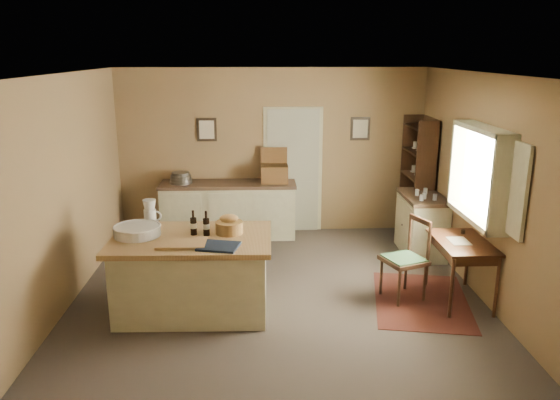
# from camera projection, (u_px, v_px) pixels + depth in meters

# --- Properties ---
(ground) EXTENTS (5.00, 5.00, 0.00)m
(ground) POSITION_uv_depth(u_px,v_px,m) (277.00, 291.00, 6.92)
(ground) COLOR #4B4039
(ground) RESTS_ON ground
(wall_back) EXTENTS (5.00, 0.10, 2.70)m
(wall_back) POSITION_uv_depth(u_px,v_px,m) (272.00, 152.00, 8.97)
(wall_back) COLOR olive
(wall_back) RESTS_ON ground
(wall_front) EXTENTS (5.00, 0.10, 2.70)m
(wall_front) POSITION_uv_depth(u_px,v_px,m) (289.00, 268.00, 4.15)
(wall_front) COLOR olive
(wall_front) RESTS_ON ground
(wall_left) EXTENTS (0.10, 5.00, 2.70)m
(wall_left) POSITION_uv_depth(u_px,v_px,m) (66.00, 190.00, 6.46)
(wall_left) COLOR olive
(wall_left) RESTS_ON ground
(wall_right) EXTENTS (0.10, 5.00, 2.70)m
(wall_right) POSITION_uv_depth(u_px,v_px,m) (481.00, 186.00, 6.66)
(wall_right) COLOR olive
(wall_right) RESTS_ON ground
(ceiling) EXTENTS (5.00, 5.00, 0.00)m
(ceiling) POSITION_uv_depth(u_px,v_px,m) (277.00, 73.00, 6.20)
(ceiling) COLOR silver
(ceiling) RESTS_ON wall_back
(door) EXTENTS (0.97, 0.06, 2.11)m
(door) POSITION_uv_depth(u_px,v_px,m) (293.00, 169.00, 9.03)
(door) COLOR #ADAD93
(door) RESTS_ON ground
(framed_prints) EXTENTS (2.82, 0.02, 0.38)m
(framed_prints) POSITION_uv_depth(u_px,v_px,m) (284.00, 129.00, 8.86)
(framed_prints) COLOR black
(framed_prints) RESTS_ON ground
(window) EXTENTS (0.25, 1.99, 1.12)m
(window) POSITION_uv_depth(u_px,v_px,m) (483.00, 174.00, 6.41)
(window) COLOR beige
(window) RESTS_ON ground
(work_island) EXTENTS (1.83, 1.22, 1.20)m
(work_island) POSITION_uv_depth(u_px,v_px,m) (192.00, 272.00, 6.30)
(work_island) COLOR beige
(work_island) RESTS_ON ground
(sideboard) EXTENTS (2.18, 0.62, 1.18)m
(sideboard) POSITION_uv_depth(u_px,v_px,m) (229.00, 208.00, 8.88)
(sideboard) COLOR beige
(sideboard) RESTS_ON ground
(rug) EXTENTS (1.36, 1.77, 0.01)m
(rug) POSITION_uv_depth(u_px,v_px,m) (421.00, 300.00, 6.66)
(rug) COLOR #4C1B17
(rug) RESTS_ON ground
(writing_desk) EXTENTS (0.60, 0.98, 0.82)m
(writing_desk) POSITION_uv_depth(u_px,v_px,m) (462.00, 248.00, 6.50)
(writing_desk) COLOR #341B0E
(writing_desk) RESTS_ON ground
(desk_chair) EXTENTS (0.60, 0.60, 0.99)m
(desk_chair) POSITION_uv_depth(u_px,v_px,m) (404.00, 260.00, 6.61)
(desk_chair) COLOR black
(desk_chair) RESTS_ON ground
(right_cabinet) EXTENTS (0.57, 1.02, 0.99)m
(right_cabinet) POSITION_uv_depth(u_px,v_px,m) (421.00, 224.00, 8.12)
(right_cabinet) COLOR beige
(right_cabinet) RESTS_ON ground
(shelving_unit) EXTENTS (0.33, 0.88, 1.96)m
(shelving_unit) POSITION_uv_depth(u_px,v_px,m) (420.00, 179.00, 8.68)
(shelving_unit) COLOR black
(shelving_unit) RESTS_ON ground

